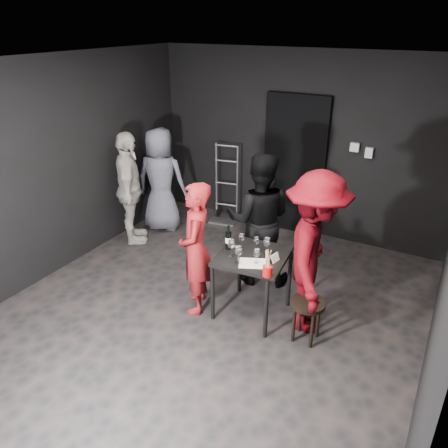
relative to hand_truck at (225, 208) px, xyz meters
The scene contains 25 objects.
floor 2.47m from the hand_truck, 64.52° to the right, with size 4.50×5.00×0.02m, color black.
ceiling 3.48m from the hand_truck, 64.52° to the right, with size 4.50×5.00×0.02m, color silver.
wall_back 1.57m from the hand_truck, 15.06° to the left, with size 4.50×0.04×2.70m, color black.
wall_left 2.76m from the hand_truck, 118.32° to the right, with size 0.04×5.00×2.70m, color black.
doorway 1.36m from the hand_truck, 11.98° to the left, with size 0.95×0.10×2.10m, color black.
wallbox_upper 2.28m from the hand_truck, ahead, with size 0.12×0.06×0.12m, color #B7B7B2.
wallbox_lower 2.42m from the hand_truck, ahead, with size 0.10×0.06×0.14m, color #B7B7B2.
hand_truck is the anchor object (origin of this frame).
tasting_table 2.54m from the hand_truck, 54.09° to the right, with size 0.72×0.72×0.75m.
stool 3.07m from the hand_truck, 45.07° to the right, with size 0.36×0.36×0.47m.
server_red 2.47m from the hand_truck, 68.60° to the right, with size 0.57×0.37×1.56m, color maroon.
woman_black 1.96m from the hand_truck, 47.96° to the right, with size 0.91×0.50×1.87m, color black.
man_maroon 2.97m from the hand_truck, 42.36° to the right, with size 1.34×0.62×2.07m, color #58040C.
bystander_cream 1.70m from the hand_truck, 123.23° to the right, with size 1.07×0.51×1.83m, color beige.
bystander_grey 1.20m from the hand_truck, 135.68° to the right, with size 0.84×0.46×1.73m, color slate.
tasting_mat 2.74m from the hand_truck, 54.42° to the right, with size 0.32×0.21×0.00m, color white.
wine_glass_a 2.60m from the hand_truck, 59.42° to the right, with size 0.08×0.08×0.22m, color white, non-canonical shape.
wine_glass_b 2.43m from the hand_truck, 56.59° to the right, with size 0.07×0.07×0.19m, color white, non-canonical shape.
wine_glass_c 2.49m from the hand_truck, 52.80° to the right, with size 0.07×0.07×0.18m, color white, non-canonical shape.
wine_glass_d 2.74m from the hand_truck, 57.99° to the right, with size 0.08×0.08×0.22m, color white, non-canonical shape.
wine_glass_e 2.76m from the hand_truck, 53.98° to the right, with size 0.07×0.07×0.18m, color white, non-canonical shape.
wine_glass_f 2.60m from the hand_truck, 50.78° to the right, with size 0.08×0.08×0.22m, color white, non-canonical shape.
wine_bottle 2.43m from the hand_truck, 60.07° to the right, with size 0.07×0.07×0.28m.
breadstick_cup 3.01m from the hand_truck, 52.74° to the right, with size 0.10×0.10×0.30m.
reserved_card 2.73m from the hand_truck, 50.15° to the right, with size 0.07×0.12×0.09m, color white, non-canonical shape.
Camera 1 is at (2.15, -3.54, 3.07)m, focal length 35.00 mm.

